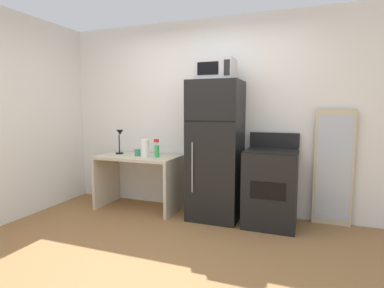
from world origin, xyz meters
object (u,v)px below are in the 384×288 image
Objects in this scene: spray_bottle at (157,150)px; refrigerator at (216,151)px; desk at (139,172)px; microwave at (216,70)px; desk_lamp at (120,138)px; leaning_mirror at (333,168)px; coffee_mug at (138,153)px; paper_towel_roll at (145,148)px; oven_range at (271,187)px.

refrigerator reaches higher than spray_bottle.
desk is 1.76m from microwave.
desk_lamp is 0.25× the size of leaning_mirror.
coffee_mug is 0.07× the size of leaning_mirror.
paper_towel_roll is 2.39m from leaning_mirror.
coffee_mug is 0.09× the size of oven_range.
desk is at bearing -179.25° from refrigerator.
oven_range is (0.69, 0.02, -1.41)m from microwave.
refrigerator is (1.44, -0.03, -0.12)m from desk_lamp.
desk is 2.46× the size of microwave.
refrigerator is 3.80× the size of microwave.
desk is 1.81m from oven_range.
oven_range reaches higher than spray_bottle.
paper_towel_roll is 0.14× the size of refrigerator.
desk_lamp is at bearing 177.81° from microwave.
coffee_mug is at bearing -173.48° from leaning_mirror.
refrigerator is (0.82, 0.04, 0.02)m from spray_bottle.
paper_towel_roll reaches higher than desk.
refrigerator reaches higher than desk.
desk_lamp is 3.72× the size of coffee_mug.
desk_lamp is at bearing 173.47° from spray_bottle.
refrigerator is at bearing 0.75° from desk.
leaning_mirror is at bearing 6.52° from coffee_mug.
leaning_mirror is at bearing 4.36° from desk_lamp.
refrigerator is at bearing -169.80° from leaning_mirror.
spray_bottle is at bearing -0.30° from coffee_mug.
desk is 1.17m from refrigerator.
desk_lamp is 1.47× the size of paper_towel_roll.
oven_range is (1.81, 0.01, -0.05)m from desk.
spray_bottle is at bearing -4.45° from desk.
refrigerator is at bearing 2.67° from spray_bottle.
oven_range is at bearing -1.05° from desk_lamp.
coffee_mug is 2.52m from leaning_mirror.
spray_bottle is 0.82m from refrigerator.
desk_lamp reaches higher than paper_towel_roll.
leaning_mirror reaches higher than spray_bottle.
desk is 0.81× the size of leaning_mirror.
microwave is 1.57m from oven_range.
microwave is 1.84m from leaning_mirror.
spray_bottle is at bearing -177.33° from refrigerator.
coffee_mug is (-0.30, 0.00, -0.05)m from spray_bottle.
desk is at bearing -173.97° from leaning_mirror.
spray_bottle is 0.54× the size of microwave.
leaning_mirror is (2.36, 0.33, -0.17)m from paper_towel_roll.
microwave is at bearing -2.19° from desk_lamp.
paper_towel_roll is (0.14, -0.06, 0.35)m from desk.
leaning_mirror is (2.20, 0.29, -0.15)m from spray_bottle.
oven_range is at bearing 1.32° from microwave.
leaning_mirror is at bearing 7.86° from paper_towel_roll.
leaning_mirror is (1.39, 0.25, -0.17)m from refrigerator.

